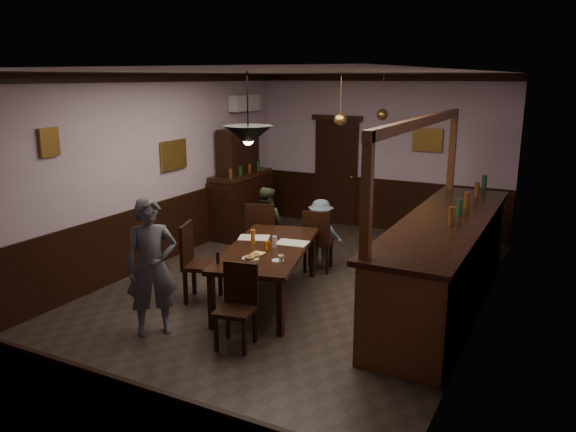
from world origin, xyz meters
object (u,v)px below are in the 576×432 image
Objects in this scene: pendant_iron at (248,135)px; person_seated_left at (266,225)px; bar_counter at (445,259)px; pendant_brass_far at (382,115)px; chair_far_left at (261,232)px; sideboard at (241,192)px; person_standing at (152,267)px; chair_near at (238,302)px; chair_side at (196,259)px; person_seated_right at (321,233)px; pendant_brass_mid at (340,120)px; chair_far_right at (317,238)px; soda_can at (268,246)px; coffee_cup at (281,258)px; dining_table at (268,251)px.

person_seated_left is at bearing 115.27° from pendant_iron.
pendant_brass_far is (-1.69, 2.38, 1.68)m from bar_counter.
chair_far_left is 2.07m from sideboard.
person_standing is 0.37× the size of bar_counter.
chair_near is at bearing -33.85° from person_standing.
chair_side is 1.07m from person_standing.
pendant_brass_mid reaches higher than person_seated_right.
chair_near is 1.15× the size of pendant_brass_far.
chair_side is 0.24× the size of bar_counter.
sideboard is at bearing 110.86° from chair_near.
pendant_brass_far is (0.31, 1.99, 1.76)m from chair_far_right.
person_seated_left is (-0.12, 2.86, -0.19)m from person_standing.
chair_near is 2.91m from person_seated_right.
pendant_brass_far is at bearing 86.82° from pendant_iron.
chair_far_right is 0.79× the size of person_seated_left.
bar_counter is at bearing 167.42° from person_seated_left.
person_seated_right is 2.39m from sideboard.
person_seated_left is 2.97m from bar_counter.
chair_near is at bearing -144.51° from chair_side.
soda_can is 2.32m from bar_counter.
sideboard is 2.48× the size of pendant_brass_far.
pendant_iron is at bearing 94.37° from chair_near.
chair_side is 8.85× the size of soda_can.
chair_far_right is 1.05× the size of chair_near.
chair_far_right is 0.23× the size of bar_counter.
chair_side is at bearing 53.94° from person_standing.
person_standing is at bearing 169.14° from chair_side.
pendant_brass_mid is at bearing 81.31° from chair_near.
person_standing is at bearing 60.60° from chair_far_right.
chair_far_left is 0.53× the size of sideboard.
bar_counter is at bearing 28.07° from soda_can.
chair_side is at bearing 65.82° from chair_far_left.
pendant_iron is (0.94, -1.89, 1.72)m from chair_far_left.
sideboard reaches higher than coffee_cup.
chair_far_right reaches higher than coffee_cup.
chair_far_left is at bearing 16.92° from person_seated_right.
person_standing is 4.37m from sideboard.
person_seated_left is 2.92m from pendant_iron.
soda_can is at bearing 123.69° from coffee_cup.
chair_far_left is (-0.74, 1.11, -0.11)m from dining_table.
coffee_cup is at bearing 107.03° from chair_far_left.
pendant_brass_mid is at bearing -18.51° from sideboard.
person_standing reaches higher than person_seated_right.
person_seated_right reaches higher than soda_can.
chair_far_right is at bearing 88.71° from person_seated_right.
person_standing is 0.81× the size of sideboard.
chair_far_left is 0.94m from person_seated_right.
person_seated_left is at bearing -20.19° from chair_side.
sideboard reaches higher than chair_far_right.
pendant_iron reaches higher than soda_can.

